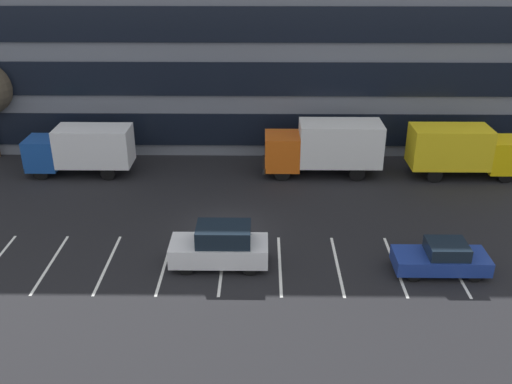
% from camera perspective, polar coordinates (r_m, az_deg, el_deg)
% --- Properties ---
extents(ground_plane, '(120.00, 120.00, 0.00)m').
position_cam_1_polar(ground_plane, '(30.96, -2.97, -3.76)').
color(ground_plane, black).
extents(office_building, '(41.16, 13.94, 18.00)m').
position_cam_1_polar(office_building, '(45.49, -1.84, 17.50)').
color(office_building, slate).
rests_on(office_building, ground_plane).
extents(lot_markings, '(22.54, 5.40, 0.01)m').
position_cam_1_polar(lot_markings, '(27.88, -3.40, -7.28)').
color(lot_markings, silver).
rests_on(lot_markings, ground_plane).
extents(box_truck_orange, '(7.69, 2.55, 3.57)m').
position_cam_1_polar(box_truck_orange, '(37.37, 6.94, 4.63)').
color(box_truck_orange, '#D85914').
rests_on(box_truck_orange, ground_plane).
extents(box_truck_blue, '(6.97, 2.31, 3.23)m').
position_cam_1_polar(box_truck_blue, '(38.93, -17.14, 4.22)').
color(box_truck_blue, '#194799').
rests_on(box_truck_blue, ground_plane).
extents(box_truck_yellow_all, '(7.25, 2.40, 3.36)m').
position_cam_1_polar(box_truck_yellow_all, '(39.19, 20.06, 4.05)').
color(box_truck_yellow_all, yellow).
rests_on(box_truck_yellow_all, ground_plane).
extents(suv_white, '(4.69, 1.99, 2.12)m').
position_cam_1_polar(suv_white, '(27.36, -3.59, -5.46)').
color(suv_white, white).
rests_on(suv_white, ground_plane).
extents(sedan_navy, '(4.39, 1.84, 1.57)m').
position_cam_1_polar(sedan_navy, '(28.30, 18.15, -6.34)').
color(sedan_navy, navy).
rests_on(sedan_navy, ground_plane).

